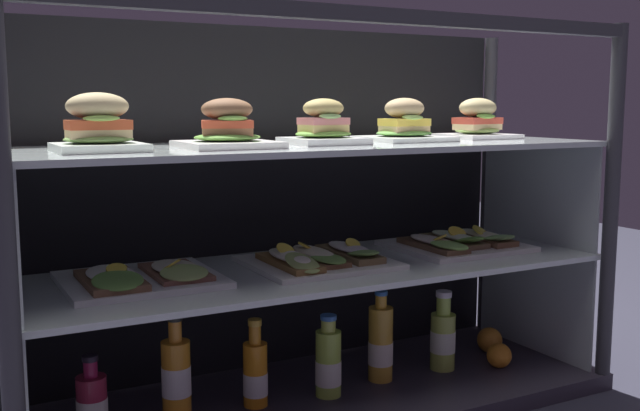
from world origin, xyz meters
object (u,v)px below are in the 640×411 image
at_px(plated_roll_sandwich_mid_right, 478,123).
at_px(juice_bottle_back_left, 176,378).
at_px(plated_roll_sandwich_near_right_corner, 98,129).
at_px(plated_roll_sandwich_center, 404,126).
at_px(open_sandwich_tray_center, 319,258).
at_px(open_sandwich_tray_near_left_corner, 458,242).
at_px(orange_fruit_beside_bottles, 490,340).
at_px(juice_bottle_back_right, 92,405).
at_px(juice_bottle_near_post, 381,344).
at_px(open_sandwich_tray_left_of_center, 141,277).
at_px(juice_bottle_back_center, 443,338).
at_px(plated_roll_sandwich_near_left_corner, 325,128).
at_px(orange_fruit_near_left_post, 499,355).
at_px(juice_bottle_front_fourth, 255,373).
at_px(juice_bottle_front_right_end, 328,363).
at_px(plated_roll_sandwich_right_of_center, 227,131).

relative_size(plated_roll_sandwich_mid_right, juice_bottle_back_left, 0.72).
height_order(plated_roll_sandwich_near_right_corner, plated_roll_sandwich_center, plated_roll_sandwich_near_right_corner).
distance_m(open_sandwich_tray_center, open_sandwich_tray_near_left_corner, 0.44).
xyz_separation_m(plated_roll_sandwich_mid_right, juice_bottle_back_left, (-0.89, -0.04, -0.57)).
bearing_deg(open_sandwich_tray_center, orange_fruit_beside_bottles, 3.58).
bearing_deg(juice_bottle_back_right, juice_bottle_near_post, -0.41).
height_order(juice_bottle_back_left, orange_fruit_beside_bottles, juice_bottle_back_left).
bearing_deg(open_sandwich_tray_center, plated_roll_sandwich_near_right_corner, -175.78).
relative_size(open_sandwich_tray_left_of_center, juice_bottle_back_center, 1.55).
distance_m(plated_roll_sandwich_near_right_corner, open_sandwich_tray_left_of_center, 0.35).
xyz_separation_m(plated_roll_sandwich_near_left_corner, orange_fruit_near_left_post, (0.52, -0.06, -0.63)).
bearing_deg(orange_fruit_beside_bottles, juice_bottle_back_center, -167.65).
height_order(open_sandwich_tray_left_of_center, juice_bottle_front_fourth, open_sandwich_tray_left_of_center).
xyz_separation_m(juice_bottle_front_fourth, juice_bottle_front_right_end, (0.18, -0.03, 0.00)).
bearing_deg(orange_fruit_near_left_post, juice_bottle_back_center, 155.30).
distance_m(plated_roll_sandwich_center, orange_fruit_near_left_post, 0.69).
distance_m(plated_roll_sandwich_mid_right, open_sandwich_tray_near_left_corner, 0.34).
xyz_separation_m(plated_roll_sandwich_right_of_center, juice_bottle_back_left, (-0.12, 0.05, -0.56)).
bearing_deg(juice_bottle_back_center, open_sandwich_tray_near_left_corner, 17.87).
xyz_separation_m(plated_roll_sandwich_mid_right, juice_bottle_front_right_end, (-0.52, -0.07, -0.59)).
relative_size(juice_bottle_back_left, juice_bottle_back_center, 1.15).
relative_size(plated_roll_sandwich_near_right_corner, orange_fruit_near_left_post, 2.54).
height_order(plated_roll_sandwich_near_right_corner, plated_roll_sandwich_near_left_corner, plated_roll_sandwich_near_right_corner).
distance_m(open_sandwich_tray_near_left_corner, juice_bottle_back_right, 1.03).
height_order(plated_roll_sandwich_center, plated_roll_sandwich_mid_right, same).
xyz_separation_m(juice_bottle_back_right, juice_bottle_back_left, (0.19, 0.00, 0.03)).
distance_m(plated_roll_sandwich_near_right_corner, orange_fruit_beside_bottles, 1.29).
bearing_deg(plated_roll_sandwich_near_left_corner, juice_bottle_front_fourth, 173.37).
bearing_deg(open_sandwich_tray_near_left_corner, orange_fruit_beside_bottles, 10.11).
relative_size(open_sandwich_tray_left_of_center, juice_bottle_front_fourth, 1.59).
bearing_deg(orange_fruit_near_left_post, plated_roll_sandwich_near_left_corner, 173.38).
bearing_deg(open_sandwich_tray_center, plated_roll_sandwich_mid_right, 5.23).
distance_m(plated_roll_sandwich_near_left_corner, orange_fruit_beside_bottles, 0.86).
height_order(open_sandwich_tray_near_left_corner, juice_bottle_back_center, open_sandwich_tray_near_left_corner).
height_order(juice_bottle_near_post, orange_fruit_beside_bottles, juice_bottle_near_post).
bearing_deg(juice_bottle_front_right_end, orange_fruit_near_left_post, -5.42).
height_order(open_sandwich_tray_near_left_corner, orange_fruit_beside_bottles, open_sandwich_tray_near_left_corner).
height_order(open_sandwich_tray_left_of_center, juice_bottle_near_post, open_sandwich_tray_left_of_center).
distance_m(plated_roll_sandwich_near_left_corner, juice_bottle_front_right_end, 0.58).
xyz_separation_m(plated_roll_sandwich_mid_right, juice_bottle_back_center, (-0.15, -0.06, -0.58)).
relative_size(plated_roll_sandwich_mid_right, juice_bottle_front_fourth, 0.85).
bearing_deg(plated_roll_sandwich_near_right_corner, plated_roll_sandwich_right_of_center, -0.29).
bearing_deg(open_sandwich_tray_left_of_center, plated_roll_sandwich_near_left_corner, -3.90).
bearing_deg(plated_roll_sandwich_mid_right, plated_roll_sandwich_near_left_corner, -173.08).
relative_size(plated_roll_sandwich_right_of_center, plated_roll_sandwich_center, 0.99).
relative_size(open_sandwich_tray_center, juice_bottle_front_right_end, 1.64).
bearing_deg(juice_bottle_back_left, plated_roll_sandwich_right_of_center, -23.31).
distance_m(juice_bottle_back_right, juice_bottle_near_post, 0.74).
xyz_separation_m(plated_roll_sandwich_mid_right, open_sandwich_tray_center, (-0.53, -0.05, -0.33)).
bearing_deg(open_sandwich_tray_center, juice_bottle_front_right_end, -67.46).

